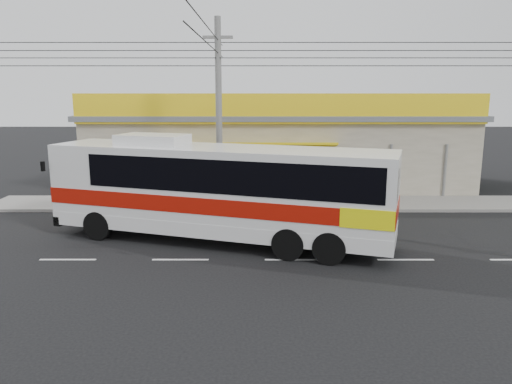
{
  "coord_description": "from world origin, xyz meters",
  "views": [
    {
      "loc": [
        -1.3,
        -19.32,
        5.97
      ],
      "look_at": [
        -1.32,
        2.0,
        1.52
      ],
      "focal_mm": 35.0,
      "sensor_mm": 36.0,
      "label": 1
    }
  ],
  "objects_px": {
    "motorbike_red": "(137,196)",
    "motorbike_dark": "(181,198)",
    "coach_bus": "(224,187)",
    "utility_pole": "(218,53)"
  },
  "relations": [
    {
      "from": "coach_bus",
      "to": "motorbike_dark",
      "type": "relative_size",
      "value": 8.28
    },
    {
      "from": "motorbike_dark",
      "to": "utility_pole",
      "type": "distance_m",
      "value": 7.18
    },
    {
      "from": "coach_bus",
      "to": "motorbike_dark",
      "type": "bearing_deg",
      "value": 133.48
    },
    {
      "from": "utility_pole",
      "to": "coach_bus",
      "type": "bearing_deg",
      "value": -83.97
    },
    {
      "from": "coach_bus",
      "to": "motorbike_red",
      "type": "xyz_separation_m",
      "value": [
        -4.76,
        5.55,
        -1.59
      ]
    },
    {
      "from": "motorbike_red",
      "to": "coach_bus",
      "type": "bearing_deg",
      "value": -161.8
    },
    {
      "from": "motorbike_red",
      "to": "motorbike_dark",
      "type": "bearing_deg",
      "value": -122.91
    },
    {
      "from": "motorbike_red",
      "to": "utility_pole",
      "type": "relative_size",
      "value": 0.06
    },
    {
      "from": "coach_bus",
      "to": "motorbike_red",
      "type": "height_order",
      "value": "coach_bus"
    },
    {
      "from": "coach_bus",
      "to": "utility_pole",
      "type": "distance_m",
      "value": 7.03
    }
  ]
}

